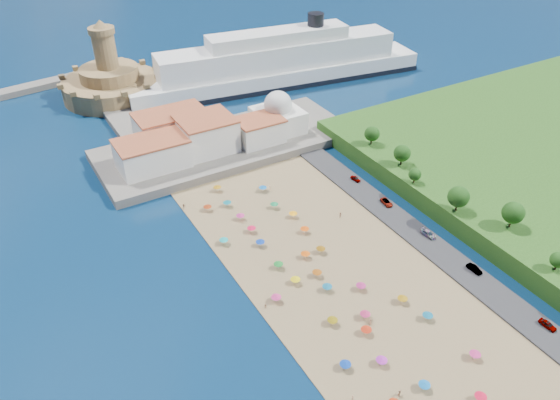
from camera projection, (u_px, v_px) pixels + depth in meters
ground at (316, 279)px, 137.96m from camera, size 700.00×700.00×0.00m
terrace at (226, 145)px, 193.36m from camera, size 90.00×36.00×3.00m
jetty at (135, 121)px, 209.34m from camera, size 18.00×70.00×2.40m
waterfront_buildings at (190, 136)px, 184.80m from camera, size 57.00×29.00×11.00m
domed_building at (278, 115)px, 196.06m from camera, size 16.00×16.00×15.00m
fortress at (111, 82)px, 227.66m from camera, size 40.00×40.00×32.40m
cruise_ship at (278, 65)px, 238.80m from camera, size 134.46×37.62×29.04m
beach_parasols at (340, 300)px, 128.60m from camera, size 31.97×116.07×2.20m
beachgoers at (308, 262)px, 141.66m from camera, size 39.10×83.78×1.85m
parked_cars at (431, 236)px, 150.29m from camera, size 2.78×76.17×1.44m
hillside_trees at (479, 205)px, 147.18m from camera, size 13.81×107.18×7.66m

